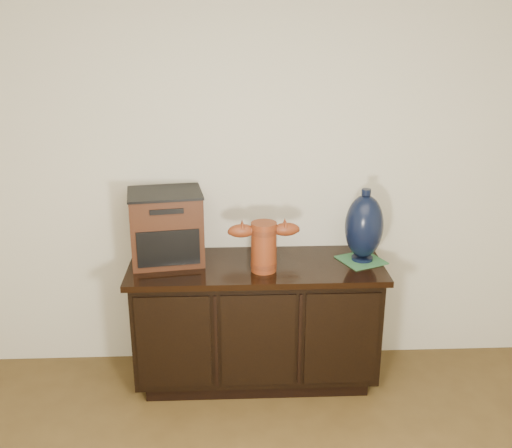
{
  "coord_description": "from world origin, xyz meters",
  "views": [
    {
      "loc": [
        -0.14,
        -0.94,
        2.11
      ],
      "look_at": [
        -0.0,
        2.18,
        1.02
      ],
      "focal_mm": 42.0,
      "sensor_mm": 36.0,
      "label": 1
    }
  ],
  "objects_px": {
    "terracotta_vessel": "(264,244)",
    "sideboard": "(256,321)",
    "tv_radio": "(166,227)",
    "lamp_base": "(364,227)",
    "spray_can": "(258,244)"
  },
  "relations": [
    {
      "from": "terracotta_vessel",
      "to": "spray_can",
      "type": "distance_m",
      "value": 0.22
    },
    {
      "from": "lamp_base",
      "to": "spray_can",
      "type": "distance_m",
      "value": 0.63
    },
    {
      "from": "tv_radio",
      "to": "terracotta_vessel",
      "type": "bearing_deg",
      "value": -25.85
    },
    {
      "from": "spray_can",
      "to": "tv_radio",
      "type": "bearing_deg",
      "value": -176.86
    },
    {
      "from": "tv_radio",
      "to": "sideboard",
      "type": "bearing_deg",
      "value": -17.52
    },
    {
      "from": "sideboard",
      "to": "terracotta_vessel",
      "type": "height_order",
      "value": "terracotta_vessel"
    },
    {
      "from": "terracotta_vessel",
      "to": "lamp_base",
      "type": "bearing_deg",
      "value": 8.08
    },
    {
      "from": "terracotta_vessel",
      "to": "lamp_base",
      "type": "xyz_separation_m",
      "value": [
        0.58,
        0.12,
        0.05
      ]
    },
    {
      "from": "sideboard",
      "to": "terracotta_vessel",
      "type": "relative_size",
      "value": 3.65
    },
    {
      "from": "tv_radio",
      "to": "spray_can",
      "type": "distance_m",
      "value": 0.54
    },
    {
      "from": "sideboard",
      "to": "lamp_base",
      "type": "height_order",
      "value": "lamp_base"
    },
    {
      "from": "lamp_base",
      "to": "terracotta_vessel",
      "type": "bearing_deg",
      "value": -168.65
    },
    {
      "from": "terracotta_vessel",
      "to": "sideboard",
      "type": "bearing_deg",
      "value": 109.82
    },
    {
      "from": "lamp_base",
      "to": "sideboard",
      "type": "bearing_deg",
      "value": -177.6
    },
    {
      "from": "spray_can",
      "to": "terracotta_vessel",
      "type": "bearing_deg",
      "value": -82.77
    }
  ]
}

